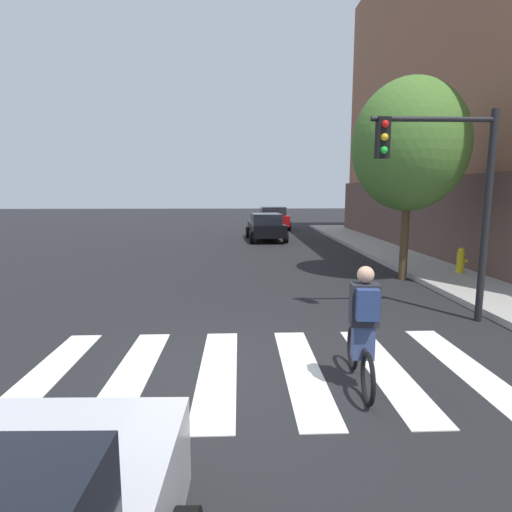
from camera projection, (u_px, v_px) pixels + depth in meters
ground_plane at (220, 372)px, 6.12m from camera, size 120.00×120.00×0.00m
crosswalk_stripes at (260, 371)px, 6.14m from camera, size 6.79×3.29×0.01m
manhole_cover at (134, 484)px, 3.77m from camera, size 0.64×0.64×0.01m
sedan_mid at (266, 226)px, 22.59m from camera, size 2.15×4.31×1.46m
sedan_far at (273, 218)px, 29.34m from camera, size 2.25×4.63×1.58m
cyclist at (363, 329)px, 5.48m from camera, size 0.38×1.71×1.69m
traffic_light_near at (448, 180)px, 8.07m from camera, size 2.47×0.28×4.20m
fire_hydrant at (461, 260)px, 12.82m from camera, size 0.33×0.22×0.78m
street_tree_near at (410, 145)px, 11.97m from camera, size 3.29×3.29×5.86m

